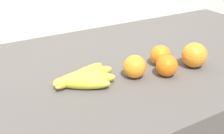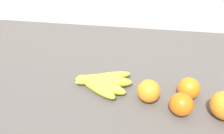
{
  "view_description": "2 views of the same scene",
  "coord_description": "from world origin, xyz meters",
  "views": [
    {
      "loc": [
        -0.31,
        -0.71,
        1.28
      ],
      "look_at": [
        0.04,
        -0.09,
        0.92
      ],
      "focal_mm": 42.23,
      "sensor_mm": 36.0,
      "label": 1
    },
    {
      "loc": [
        0.06,
        -0.58,
        1.36
      ],
      "look_at": [
        -0.02,
        -0.05,
        0.95
      ],
      "focal_mm": 32.5,
      "sensor_mm": 36.0,
      "label": 2
    }
  ],
  "objects": [
    {
      "name": "wall_back",
      "position": [
        0.0,
        0.41,
        0.65
      ],
      "size": [
        2.31,
        0.06,
        1.3
      ],
      "primitive_type": "cube",
      "color": "silver",
      "rests_on": "ground"
    },
    {
      "name": "orange_back_left",
      "position": [
        0.2,
        -0.16,
        0.92
      ],
      "size": [
        0.07,
        0.07,
        0.07
      ],
      "primitive_type": "sphere",
      "color": "orange",
      "rests_on": "counter"
    },
    {
      "name": "orange_far_right",
      "position": [
        0.32,
        -0.15,
        0.93
      ],
      "size": [
        0.08,
        0.08,
        0.08
      ],
      "primitive_type": "sphere",
      "color": "orange",
      "rests_on": "counter"
    },
    {
      "name": "banana_bunch",
      "position": [
        -0.05,
        -0.08,
        0.9
      ],
      "size": [
        0.2,
        0.16,
        0.04
      ],
      "color": "gold",
      "rests_on": "counter"
    },
    {
      "name": "orange_right",
      "position": [
        0.11,
        -0.12,
        0.92
      ],
      "size": [
        0.07,
        0.07,
        0.07
      ],
      "primitive_type": "sphere",
      "color": "orange",
      "rests_on": "counter"
    },
    {
      "name": "orange_front",
      "position": [
        0.23,
        -0.09,
        0.92
      ],
      "size": [
        0.07,
        0.07,
        0.07
      ],
      "primitive_type": "sphere",
      "color": "orange",
      "rests_on": "counter"
    }
  ]
}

